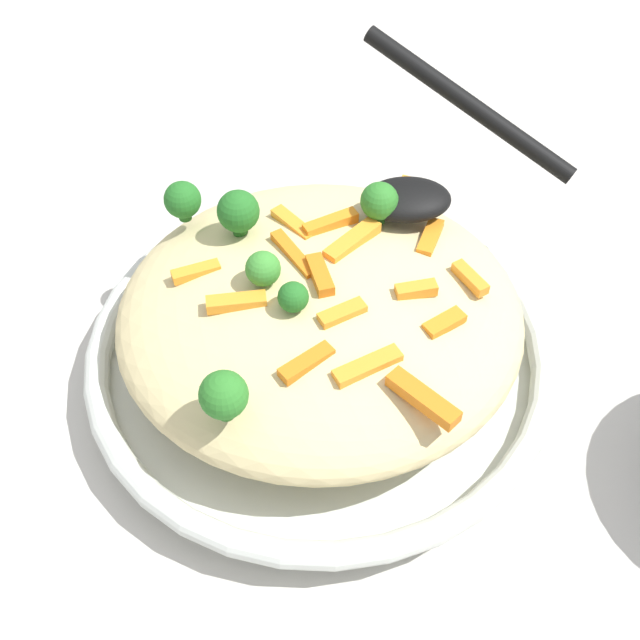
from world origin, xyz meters
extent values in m
plane|color=beige|center=(0.00, 0.00, 0.00)|extent=(2.40, 2.40, 0.00)
cylinder|color=silver|center=(0.00, 0.00, 0.01)|extent=(0.28, 0.28, 0.02)
torus|color=silver|center=(0.00, 0.00, 0.03)|extent=(0.30, 0.30, 0.02)
torus|color=black|center=(0.00, 0.00, 0.03)|extent=(0.30, 0.30, 0.00)
ellipsoid|color=#DBC689|center=(0.00, 0.00, 0.06)|extent=(0.25, 0.24, 0.06)
cube|color=orange|center=(0.02, 0.03, 0.09)|extent=(0.04, 0.04, 0.01)
cube|color=orange|center=(0.02, -0.06, 0.09)|extent=(0.04, 0.03, 0.01)
cube|color=orange|center=(0.00, 0.00, 0.10)|extent=(0.02, 0.03, 0.01)
cube|color=orange|center=(-0.01, 0.05, 0.09)|extent=(0.03, 0.03, 0.01)
cube|color=orange|center=(0.09, 0.00, 0.09)|extent=(0.02, 0.03, 0.01)
cube|color=orange|center=(0.06, -0.01, 0.09)|extent=(0.03, 0.01, 0.01)
cube|color=orange|center=(-0.01, 0.02, 0.09)|extent=(0.03, 0.04, 0.01)
cube|color=orange|center=(0.06, 0.08, 0.09)|extent=(0.02, 0.03, 0.01)
cube|color=orange|center=(-0.01, -0.06, 0.09)|extent=(0.03, 0.03, 0.01)
cube|color=orange|center=(-0.05, -0.02, 0.09)|extent=(0.04, 0.01, 0.01)
cube|color=orange|center=(0.07, 0.04, 0.09)|extent=(0.02, 0.03, 0.01)
cube|color=orange|center=(0.01, 0.05, 0.09)|extent=(0.04, 0.02, 0.01)
cube|color=orange|center=(-0.07, 0.01, 0.09)|extent=(0.03, 0.02, 0.01)
cube|color=orange|center=(0.05, -0.09, 0.09)|extent=(0.04, 0.04, 0.01)
cube|color=orange|center=(0.07, -0.03, 0.09)|extent=(0.03, 0.02, 0.01)
cube|color=orange|center=(0.01, -0.03, 0.09)|extent=(0.03, 0.02, 0.01)
cylinder|color=#205B1C|center=(-0.02, -0.02, 0.09)|extent=(0.01, 0.01, 0.00)
sphere|color=#236B23|center=(-0.02, -0.02, 0.10)|extent=(0.02, 0.02, 0.02)
cylinder|color=#205B1C|center=(-0.08, 0.07, 0.09)|extent=(0.01, 0.01, 0.01)
sphere|color=#236B23|center=(-0.08, 0.07, 0.10)|extent=(0.02, 0.02, 0.02)
cylinder|color=#296820|center=(0.04, 0.05, 0.09)|extent=(0.01, 0.01, 0.01)
sphere|color=#2D7A28|center=(0.04, 0.05, 0.10)|extent=(0.02, 0.02, 0.02)
cylinder|color=#377928|center=(-0.03, 0.00, 0.09)|extent=(0.01, 0.01, 0.01)
sphere|color=#3D8E33|center=(-0.03, 0.00, 0.10)|extent=(0.02, 0.02, 0.02)
cylinder|color=#205B1C|center=(-0.05, 0.05, 0.09)|extent=(0.01, 0.01, 0.01)
sphere|color=#236B23|center=(-0.05, 0.05, 0.11)|extent=(0.03, 0.03, 0.03)
cylinder|color=#296820|center=(-0.05, -0.09, 0.09)|extent=(0.01, 0.01, 0.01)
sphere|color=#2D7A28|center=(-0.05, -0.09, 0.10)|extent=(0.03, 0.03, 0.03)
ellipsoid|color=black|center=(0.06, 0.06, 0.10)|extent=(0.06, 0.04, 0.02)
cylinder|color=black|center=(0.11, 0.12, 0.13)|extent=(0.14, 0.10, 0.06)
camera|label=1|loc=(-0.02, -0.33, 0.44)|focal=46.24mm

